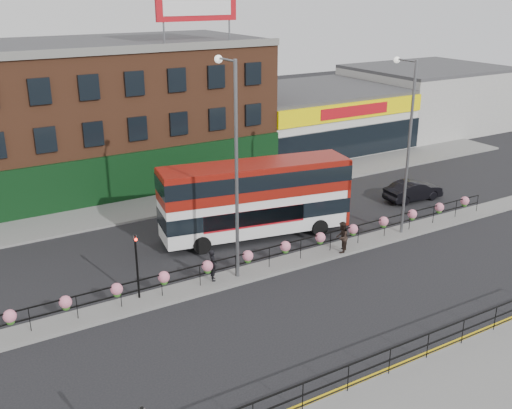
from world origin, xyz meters
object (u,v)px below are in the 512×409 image
double_decker_bus (256,192)px  lamp_column_west (233,153)px  lamp_column_east (407,133)px  pedestrian_b (342,237)px  car (413,191)px  pedestrian_a (213,265)px

double_decker_bus → lamp_column_west: 6.57m
lamp_column_west → lamp_column_east: bearing=-0.2°
pedestrian_b → lamp_column_east: (4.86, 0.62, 5.11)m
double_decker_bus → car: size_ratio=2.65×
double_decker_bus → lamp_column_west: lamp_column_west is taller
pedestrian_a → lamp_column_west: bearing=-72.6°
double_decker_bus → pedestrian_b: (2.71, -4.63, -1.73)m
double_decker_bus → pedestrian_b: 5.63m
pedestrian_b → lamp_column_east: bearing=148.4°
lamp_column_west → lamp_column_east: size_ratio=1.07×
pedestrian_a → double_decker_bus: bearing=-34.3°
pedestrian_b → lamp_column_west: bearing=-45.0°
double_decker_bus → pedestrian_a: bearing=-141.0°
pedestrian_a → car: bearing=-61.1°
double_decker_bus → pedestrian_a: 6.55m
double_decker_bus → lamp_column_east: (7.56, -4.00, 3.38)m
pedestrian_a → lamp_column_east: 13.49m
double_decker_bus → lamp_column_east: 9.20m
pedestrian_b → car: bearing=165.4°
double_decker_bus → car: (12.57, -0.17, -2.07)m
lamp_column_west → pedestrian_b: bearing=-6.0°
pedestrian_a → lamp_column_west: (1.26, 0.02, 5.58)m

